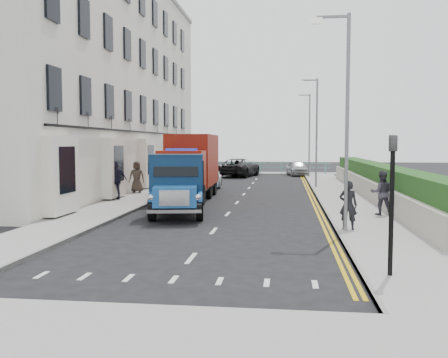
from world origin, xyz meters
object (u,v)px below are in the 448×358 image
(red_lorry, at_px, (191,165))
(bedford_lorry, at_px, (177,189))
(lamp_near, at_px, (343,109))
(lamp_far, at_px, (308,130))
(lamp_mid, at_px, (315,126))
(parked_car_front, at_px, (188,187))
(pedestrian_east_near, at_px, (348,205))

(red_lorry, bearing_deg, bedford_lorry, -85.13)
(lamp_near, bearing_deg, lamp_far, 90.00)
(lamp_mid, bearing_deg, lamp_far, 90.00)
(lamp_mid, height_order, red_lorry, lamp_mid)
(bedford_lorry, bearing_deg, lamp_far, 65.42)
(red_lorry, bearing_deg, parked_car_front, -93.55)
(lamp_mid, height_order, bedford_lorry, lamp_mid)
(lamp_mid, bearing_deg, pedestrian_east_near, -89.19)
(bedford_lorry, height_order, pedestrian_east_near, bedford_lorry)
(lamp_near, xyz_separation_m, lamp_mid, (0.00, 16.00, 0.00))
(parked_car_front, bearing_deg, red_lorry, 81.29)
(lamp_far, xyz_separation_m, bedford_lorry, (-6.05, -23.20, -2.87))
(lamp_far, distance_m, parked_car_front, 18.87)
(parked_car_front, height_order, pedestrian_east_near, pedestrian_east_near)
(red_lorry, distance_m, parked_car_front, 1.29)
(pedestrian_east_near, bearing_deg, bedford_lorry, -12.45)
(bedford_lorry, distance_m, red_lorry, 6.65)
(lamp_far, distance_m, red_lorry, 18.08)
(lamp_mid, xyz_separation_m, lamp_far, (0.00, 10.00, 0.00))
(lamp_near, height_order, red_lorry, lamp_near)
(lamp_near, relative_size, parked_car_front, 1.70)
(bedford_lorry, xyz_separation_m, parked_car_front, (-0.73, 5.91, -0.43))
(lamp_mid, distance_m, bedford_lorry, 14.80)
(bedford_lorry, relative_size, red_lorry, 0.83)
(parked_car_front, bearing_deg, lamp_far, 62.22)
(bedford_lorry, bearing_deg, parked_car_front, 87.07)
(lamp_near, bearing_deg, pedestrian_east_near, 37.71)
(lamp_near, bearing_deg, red_lorry, 125.75)
(red_lorry, distance_m, pedestrian_east_near, 11.58)
(bedford_lorry, bearing_deg, red_lorry, 86.13)
(lamp_near, xyz_separation_m, red_lorry, (-6.75, 9.38, -2.20))
(lamp_mid, xyz_separation_m, red_lorry, (-6.75, -6.62, -2.20))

